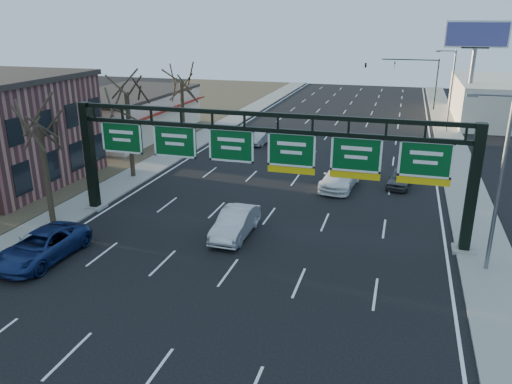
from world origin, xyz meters
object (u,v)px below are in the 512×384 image
(sign_gantry, at_px, (264,155))
(car_white_wagon, at_px, (341,177))
(car_blue_suv, at_px, (42,246))
(car_silver_sedan, at_px, (235,223))

(sign_gantry, relative_size, car_white_wagon, 4.34)
(car_blue_suv, relative_size, car_white_wagon, 1.00)
(sign_gantry, bearing_deg, car_silver_sedan, -128.67)
(sign_gantry, distance_m, car_blue_suv, 13.13)
(sign_gantry, relative_size, car_blue_suv, 4.36)
(sign_gantry, bearing_deg, car_white_wagon, 69.28)
(sign_gantry, relative_size, car_silver_sedan, 5.03)
(sign_gantry, height_order, car_white_wagon, sign_gantry)
(sign_gantry, distance_m, car_white_wagon, 10.61)
(car_silver_sedan, height_order, car_white_wagon, car_white_wagon)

